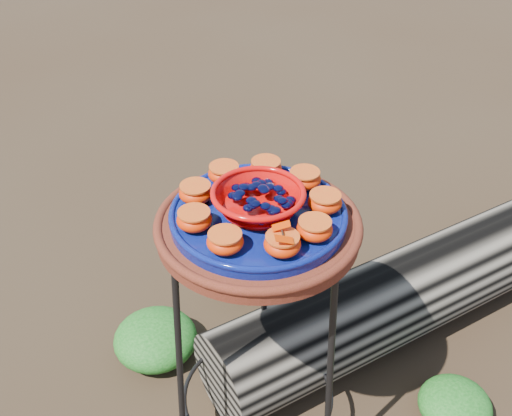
# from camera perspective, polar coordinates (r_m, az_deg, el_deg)

# --- Properties ---
(plant_stand) EXTENTS (0.44, 0.44, 0.70)m
(plant_stand) POSITION_cam_1_polar(r_m,az_deg,el_deg) (1.65, 0.16, -11.93)
(plant_stand) COLOR black
(plant_stand) RESTS_ON ground
(terracotta_saucer) EXTENTS (0.44, 0.44, 0.04)m
(terracotta_saucer) POSITION_cam_1_polar(r_m,az_deg,el_deg) (1.40, 0.19, -1.78)
(terracotta_saucer) COLOR #401D08
(terracotta_saucer) RESTS_ON plant_stand
(cobalt_plate) EXTENTS (0.38, 0.38, 0.03)m
(cobalt_plate) POSITION_cam_1_polar(r_m,az_deg,el_deg) (1.38, 0.19, -0.77)
(cobalt_plate) COLOR #030338
(cobalt_plate) RESTS_ON terracotta_saucer
(red_bowl) EXTENTS (0.19, 0.19, 0.05)m
(red_bowl) POSITION_cam_1_polar(r_m,az_deg,el_deg) (1.36, 0.19, 0.55)
(red_bowl) COLOR red
(red_bowl) RESTS_ON cobalt_plate
(glass_gems) EXTENTS (0.15, 0.15, 0.03)m
(glass_gems) POSITION_cam_1_polar(r_m,az_deg,el_deg) (1.34, 0.20, 1.92)
(glass_gems) COLOR black
(glass_gems) RESTS_ON red_bowl
(orange_half_0) EXTENTS (0.07, 0.07, 0.04)m
(orange_half_0) POSITION_cam_1_polar(r_m,az_deg,el_deg) (1.25, 2.36, -3.24)
(orange_half_0) COLOR red
(orange_half_0) RESTS_ON cobalt_plate
(orange_half_1) EXTENTS (0.07, 0.07, 0.04)m
(orange_half_1) POSITION_cam_1_polar(r_m,az_deg,el_deg) (1.30, 5.22, -1.88)
(orange_half_1) COLOR red
(orange_half_1) RESTS_ON cobalt_plate
(orange_half_2) EXTENTS (0.07, 0.07, 0.04)m
(orange_half_2) POSITION_cam_1_polar(r_m,az_deg,el_deg) (1.37, 6.14, 0.51)
(orange_half_2) COLOR red
(orange_half_2) RESTS_ON cobalt_plate
(orange_half_3) EXTENTS (0.07, 0.07, 0.04)m
(orange_half_3) POSITION_cam_1_polar(r_m,az_deg,el_deg) (1.44, 4.34, 2.58)
(orange_half_3) COLOR red
(orange_half_3) RESTS_ON cobalt_plate
(orange_half_4) EXTENTS (0.07, 0.07, 0.04)m
(orange_half_4) POSITION_cam_1_polar(r_m,az_deg,el_deg) (1.48, 0.88, 3.54)
(orange_half_4) COLOR red
(orange_half_4) RESTS_ON cobalt_plate
(orange_half_5) EXTENTS (0.07, 0.07, 0.04)m
(orange_half_5) POSITION_cam_1_polar(r_m,az_deg,el_deg) (1.46, -2.85, 3.08)
(orange_half_5) COLOR red
(orange_half_5) RESTS_ON cobalt_plate
(orange_half_6) EXTENTS (0.07, 0.07, 0.04)m
(orange_half_6) POSITION_cam_1_polar(r_m,az_deg,el_deg) (1.40, -5.39, 1.35)
(orange_half_6) COLOR red
(orange_half_6) RESTS_ON cobalt_plate
(orange_half_7) EXTENTS (0.07, 0.07, 0.04)m
(orange_half_7) POSITION_cam_1_polar(r_m,az_deg,el_deg) (1.32, -5.51, -1.05)
(orange_half_7) COLOR red
(orange_half_7) RESTS_ON cobalt_plate
(orange_half_8) EXTENTS (0.07, 0.07, 0.04)m
(orange_half_8) POSITION_cam_1_polar(r_m,az_deg,el_deg) (1.26, -2.76, -3.01)
(orange_half_8) COLOR red
(orange_half_8) RESTS_ON cobalt_plate
(butterfly) EXTENTS (0.08, 0.06, 0.01)m
(butterfly) POSITION_cam_1_polar(r_m,az_deg,el_deg) (1.24, 2.39, -2.27)
(butterfly) COLOR red
(butterfly) RESTS_ON orange_half_0
(driftwood_log) EXTENTS (1.45, 1.21, 0.28)m
(driftwood_log) POSITION_cam_1_polar(r_m,az_deg,el_deg) (2.17, 14.44, -6.74)
(driftwood_log) COLOR black
(driftwood_log) RESTS_ON ground
(foliage_left) EXTENTS (0.26, 0.26, 0.13)m
(foliage_left) POSITION_cam_1_polar(r_m,az_deg,el_deg) (2.07, -8.93, -11.32)
(foliage_left) COLOR #0E4B10
(foliage_left) RESTS_ON ground
(foliage_right) EXTENTS (0.21, 0.21, 0.10)m
(foliage_right) POSITION_cam_1_polar(r_m,az_deg,el_deg) (1.99, 17.28, -16.31)
(foliage_right) COLOR #0E4B10
(foliage_right) RESTS_ON ground
(foliage_back) EXTENTS (0.33, 0.33, 0.17)m
(foliage_back) POSITION_cam_1_polar(r_m,az_deg,el_deg) (2.30, -0.23, -4.49)
(foliage_back) COLOR #0E4B10
(foliage_back) RESTS_ON ground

